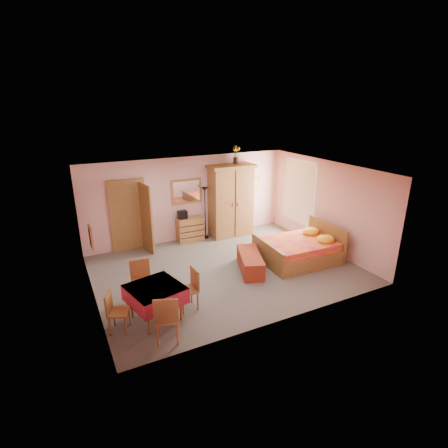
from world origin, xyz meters
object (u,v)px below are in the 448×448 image
sunflower_vase (236,155)px  bed (298,244)px  floor_lamp (205,213)px  wardrobe (231,201)px  bench (250,262)px  wall_mirror (186,191)px  chest_of_drawers (190,229)px  chair_north (142,283)px  stereo (182,215)px  chair_south (167,317)px  chair_east (187,290)px  dining_table (156,303)px  chair_west (119,312)px

sunflower_vase → bed: sunflower_vase is taller
floor_lamp → wardrobe: bearing=-8.3°
bench → sunflower_vase: bearing=69.6°
wall_mirror → bench: bearing=-77.0°
wall_mirror → wardrobe: bearing=-12.3°
chest_of_drawers → chair_north: chair_north is taller
sunflower_vase → chair_north: (-3.82, -2.82, -2.12)m
stereo → bed: bearing=-48.7°
stereo → wardrobe: wardrobe is taller
wall_mirror → chair_south: (-2.15, -4.53, -1.07)m
chest_of_drawers → wall_mirror: size_ratio=0.82×
chair_south → chair_east: size_ratio=1.08×
chest_of_drawers → stereo: stereo is taller
wall_mirror → chair_north: size_ratio=1.04×
stereo → chair_south: (-1.92, -4.33, -0.40)m
dining_table → chair_east: 0.70m
chest_of_drawers → chair_south: 4.82m
chest_of_drawers → chair_south: (-2.15, -4.32, 0.10)m
wardrobe → chair_west: size_ratio=2.81×
sunflower_vase → bed: bearing=-78.8°
chest_of_drawers → floor_lamp: size_ratio=0.49×
sunflower_vase → chest_of_drawers: bearing=179.2°
chest_of_drawers → sunflower_vase: 2.72m
chair_south → chair_east: (0.69, 0.80, -0.04)m
chair_south → chest_of_drawers: bearing=84.0°
wall_mirror → dining_table: bearing=-119.1°
dining_table → chair_east: chair_east is taller
floor_lamp → bed: floor_lamp is taller
stereo → bench: stereo is taller
sunflower_vase → dining_table: size_ratio=0.57×
dining_table → chair_south: 0.74m
bench → wall_mirror: bearing=102.7°
stereo → chair_north: (-2.00, -2.85, -0.42)m
bed → chair_west: (-4.99, -0.99, -0.06)m
bench → chair_east: (-2.09, -0.92, 0.21)m
chest_of_drawers → bed: bearing=-50.2°
floor_lamp → chair_west: size_ratio=2.02×
bed → wall_mirror: bearing=129.2°
chest_of_drawers → floor_lamp: floor_lamp is taller
wall_mirror → floor_lamp: 0.91m
bed → chair_west: size_ratio=2.47×
wall_mirror → floor_lamp: size_ratio=0.59×
floor_lamp → chair_north: bearing=-133.9°
bench → chair_south: 3.28m
sunflower_vase → chair_north: 5.20m
chest_of_drawers → wardrobe: (1.38, -0.10, 0.77)m
stereo → sunflower_vase: bearing=-1.0°
chair_south → floor_lamp: bearing=78.8°
wall_mirror → sunflower_vase: (1.59, -0.23, 1.03)m
chest_of_drawers → bed: bed is taller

